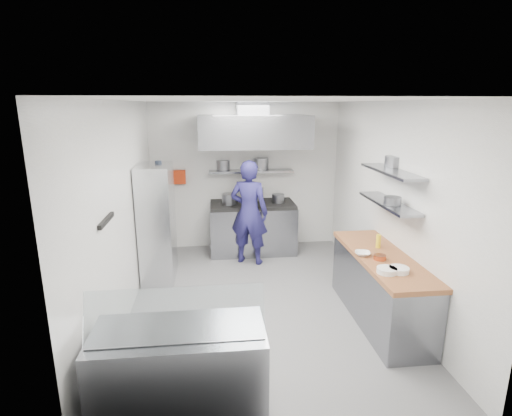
{
  "coord_description": "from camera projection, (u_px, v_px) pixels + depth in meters",
  "views": [
    {
      "loc": [
        -0.64,
        -5.13,
        2.75
      ],
      "look_at": [
        0.0,
        0.6,
        1.25
      ],
      "focal_mm": 28.0,
      "sensor_mm": 36.0,
      "label": 1
    }
  ],
  "objects": [
    {
      "name": "floor",
      "position": [
        261.0,
        303.0,
        5.7
      ],
      "size": [
        5.0,
        5.0,
        0.0
      ],
      "primitive_type": "plane",
      "color": "slate",
      "rests_on": "ground"
    },
    {
      "name": "ceiling",
      "position": [
        261.0,
        100.0,
        4.99
      ],
      "size": [
        5.0,
        5.0,
        0.0
      ],
      "primitive_type": "plane",
      "rotation": [
        3.14,
        0.0,
        0.0
      ],
      "color": "silver",
      "rests_on": "wall_back"
    },
    {
      "name": "wall_back",
      "position": [
        245.0,
        176.0,
        7.75
      ],
      "size": [
        3.6,
        2.8,
        0.02
      ],
      "primitive_type": "cube",
      "rotation": [
        1.57,
        0.0,
        0.0
      ],
      "color": "white",
      "rests_on": "floor"
    },
    {
      "name": "wall_front",
      "position": [
        302.0,
        293.0,
        2.94
      ],
      "size": [
        3.6,
        2.8,
        0.02
      ],
      "primitive_type": "cube",
      "rotation": [
        -1.57,
        0.0,
        0.0
      ],
      "color": "white",
      "rests_on": "floor"
    },
    {
      "name": "wall_left",
      "position": [
        123.0,
        212.0,
        5.15
      ],
      "size": [
        2.8,
        5.0,
        0.02
      ],
      "primitive_type": "cube",
      "rotation": [
        1.57,
        0.0,
        1.57
      ],
      "color": "white",
      "rests_on": "floor"
    },
    {
      "name": "wall_right",
      "position": [
        389.0,
        205.0,
        5.54
      ],
      "size": [
        2.8,
        5.0,
        0.02
      ],
      "primitive_type": "cube",
      "rotation": [
        1.57,
        0.0,
        -1.57
      ],
      "color": "white",
      "rests_on": "floor"
    },
    {
      "name": "gas_range",
      "position": [
        253.0,
        229.0,
        7.61
      ],
      "size": [
        1.6,
        0.8,
        0.9
      ],
      "primitive_type": "cube",
      "color": "gray",
      "rests_on": "floor"
    },
    {
      "name": "cooktop",
      "position": [
        252.0,
        204.0,
        7.49
      ],
      "size": [
        1.57,
        0.78,
        0.06
      ],
      "primitive_type": "cube",
      "color": "black",
      "rests_on": "gas_range"
    },
    {
      "name": "stock_pot_left",
      "position": [
        229.0,
        199.0,
        7.36
      ],
      "size": [
        0.28,
        0.28,
        0.2
      ],
      "primitive_type": "cylinder",
      "color": "slate",
      "rests_on": "cooktop"
    },
    {
      "name": "stock_pot_mid",
      "position": [
        255.0,
        193.0,
        7.73
      ],
      "size": [
        0.32,
        0.32,
        0.24
      ],
      "primitive_type": "cylinder",
      "color": "slate",
      "rests_on": "cooktop"
    },
    {
      "name": "stock_pot_right",
      "position": [
        278.0,
        198.0,
        7.51
      ],
      "size": [
        0.24,
        0.24,
        0.16
      ],
      "primitive_type": "cylinder",
      "color": "slate",
      "rests_on": "cooktop"
    },
    {
      "name": "over_range_shelf",
      "position": [
        251.0,
        171.0,
        7.58
      ],
      "size": [
        1.6,
        0.3,
        0.04
      ],
      "primitive_type": "cube",
      "color": "gray",
      "rests_on": "wall_back"
    },
    {
      "name": "shelf_pot_a",
      "position": [
        223.0,
        165.0,
        7.64
      ],
      "size": [
        0.25,
        0.25,
        0.18
      ],
      "primitive_type": "cylinder",
      "color": "slate",
      "rests_on": "over_range_shelf"
    },
    {
      "name": "shelf_pot_b",
      "position": [
        261.0,
        164.0,
        7.66
      ],
      "size": [
        0.29,
        0.29,
        0.22
      ],
      "primitive_type": "cylinder",
      "color": "slate",
      "rests_on": "over_range_shelf"
    },
    {
      "name": "extractor_hood",
      "position": [
        253.0,
        131.0,
        6.98
      ],
      "size": [
        1.9,
        1.15,
        0.55
      ],
      "primitive_type": "cube",
      "color": "gray",
      "rests_on": "wall_back"
    },
    {
      "name": "hood_duct",
      "position": [
        252.0,
        109.0,
        7.1
      ],
      "size": [
        0.55,
        0.55,
        0.24
      ],
      "primitive_type": "cube",
      "color": "slate",
      "rests_on": "extractor_hood"
    },
    {
      "name": "red_firebox",
      "position": [
        180.0,
        177.0,
        7.55
      ],
      "size": [
        0.22,
        0.1,
        0.26
      ],
      "primitive_type": "cube",
      "color": "red",
      "rests_on": "wall_back"
    },
    {
      "name": "chef",
      "position": [
        249.0,
        213.0,
        6.96
      ],
      "size": [
        0.79,
        0.67,
        1.85
      ],
      "primitive_type": "imported",
      "rotation": [
        0.0,
        0.0,
        2.75
      ],
      "color": "navy",
      "rests_on": "floor"
    },
    {
      "name": "wire_rack",
      "position": [
        157.0,
        222.0,
        6.36
      ],
      "size": [
        0.5,
        0.9,
        1.85
      ],
      "primitive_type": "cube",
      "color": "silver",
      "rests_on": "floor"
    },
    {
      "name": "rack_bin_a",
      "position": [
        156.0,
        233.0,
        6.24
      ],
      "size": [
        0.17,
        0.22,
        0.2
      ],
      "primitive_type": "cube",
      "color": "white",
      "rests_on": "wire_rack"
    },
    {
      "name": "rack_bin_b",
      "position": [
        157.0,
        197.0,
        6.45
      ],
      "size": [
        0.12,
        0.16,
        0.14
      ],
      "primitive_type": "cube",
      "color": "yellow",
      "rests_on": "wire_rack"
    },
    {
      "name": "rack_jar",
      "position": [
        158.0,
        166.0,
        6.3
      ],
      "size": [
        0.11,
        0.11,
        0.18
      ],
      "primitive_type": "cylinder",
      "color": "black",
      "rests_on": "wire_rack"
    },
    {
      "name": "knife_strip",
      "position": [
        106.0,
        220.0,
        4.25
      ],
      "size": [
        0.04,
        0.55,
        0.05
      ],
      "primitive_type": "cube",
      "color": "black",
      "rests_on": "wall_left"
    },
    {
      "name": "prep_counter_base",
      "position": [
        379.0,
        290.0,
        5.17
      ],
      "size": [
        0.62,
        2.0,
        0.84
      ],
      "primitive_type": "cube",
      "color": "gray",
      "rests_on": "floor"
    },
    {
      "name": "prep_counter_top",
      "position": [
        382.0,
        257.0,
        5.06
      ],
      "size": [
        0.65,
        2.04,
        0.06
      ],
      "primitive_type": "cube",
      "color": "#9C5432",
      "rests_on": "prep_counter_base"
    },
    {
      "name": "plate_stack_a",
      "position": [
        387.0,
        270.0,
        4.51
      ],
      "size": [
        0.23,
        0.23,
        0.06
      ],
      "primitive_type": "cylinder",
      "color": "white",
      "rests_on": "prep_counter_top"
    },
    {
      "name": "plate_stack_b",
      "position": [
        399.0,
        270.0,
        4.53
      ],
      "size": [
        0.22,
        0.22,
        0.06
      ],
      "primitive_type": "cylinder",
      "color": "white",
      "rests_on": "prep_counter_top"
    },
    {
      "name": "copper_pan",
      "position": [
        380.0,
        257.0,
        4.9
      ],
      "size": [
        0.15,
        0.15,
        0.06
      ],
      "primitive_type": "cylinder",
      "color": "#B45932",
      "rests_on": "prep_counter_top"
    },
    {
      "name": "squeeze_bottle",
      "position": [
        378.0,
        241.0,
        5.29
      ],
      "size": [
        0.06,
        0.06,
        0.18
      ],
      "primitive_type": "cylinder",
      "color": "yellow",
      "rests_on": "prep_counter_top"
    },
    {
      "name": "mixing_bowl",
      "position": [
        363.0,
        254.0,
        5.04
      ],
      "size": [
        0.24,
        0.24,
        0.05
      ],
      "primitive_type": "imported",
      "rotation": [
        0.0,
        0.0,
        -0.28
      ],
      "color": "white",
      "rests_on": "prep_counter_top"
    },
    {
      "name": "wall_shelf_lower",
      "position": [
        388.0,
        203.0,
        5.21
      ],
      "size": [
        0.3,
        1.3,
        0.04
      ],
      "primitive_type": "cube",
      "color": "gray",
      "rests_on": "wall_right"
    },
    {
      "name": "wall_shelf_upper",
      "position": [
        391.0,
        171.0,
        5.1
      ],
      "size": [
        0.3,
        1.3,
        0.04
      ],
      "primitive_type": "cube",
      "color": "gray",
      "rests_on": "wall_right"
    },
    {
      "name": "shelf_pot_c",
      "position": [
        393.0,
        201.0,
        5.04
      ],
      "size": [
        0.21,
        0.21,
        0.1
      ],
      "primitive_type": "cylinder",
      "color": "slate",
      "rests_on": "wall_shelf_lower"
    },
    {
      "name": "shelf_pot_d",
      "position": [
        394.0,
        161.0,
        5.34
      ],
      "size": [
        0.25,
        0.25,
        0.14
      ],
      "primitive_type": "cylinder",
      "color": "slate",
      "rests_on": "wall_shelf_upper"
    },
    {
      "name": "display_case",
      "position": [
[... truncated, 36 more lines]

